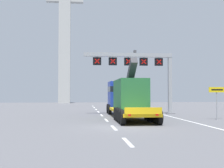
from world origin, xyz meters
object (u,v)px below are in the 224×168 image
at_px(exit_sign_yellow, 217,95).
at_px(bridge_pylon_distant, 65,18).
at_px(overhead_lane_gantry, 140,65).
at_px(heavy_haul_truck_yellow, 126,97).

bearing_deg(exit_sign_yellow, bridge_pylon_distant, 109.35).
height_order(overhead_lane_gantry, exit_sign_yellow, overhead_lane_gantry).
bearing_deg(exit_sign_yellow, overhead_lane_gantry, 125.25).
xyz_separation_m(overhead_lane_gantry, exit_sign_yellow, (5.28, -7.48, -3.36)).
xyz_separation_m(overhead_lane_gantry, heavy_haul_truck_yellow, (-2.26, -3.71, -3.53)).
xyz_separation_m(exit_sign_yellow, bridge_pylon_distant, (-15.95, 45.43, 18.75)).
xyz_separation_m(heavy_haul_truck_yellow, bridge_pylon_distant, (-8.41, 41.66, 18.91)).
distance_m(exit_sign_yellow, bridge_pylon_distant, 51.67).
xyz_separation_m(overhead_lane_gantry, bridge_pylon_distant, (-10.67, 37.95, 15.38)).
bearing_deg(heavy_haul_truck_yellow, overhead_lane_gantry, 58.62).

